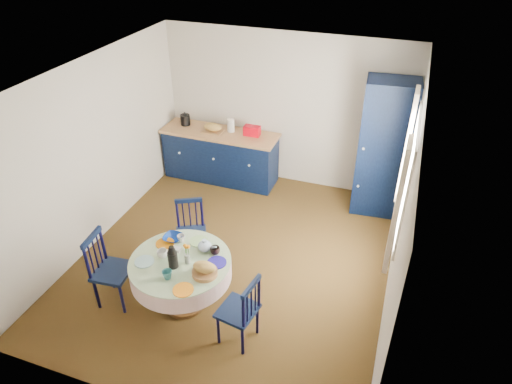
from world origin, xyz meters
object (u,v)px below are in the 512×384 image
mug_b (167,275)px  cobalt_bowl (173,238)px  dining_table (182,269)px  chair_right (241,310)px  mug_c (215,250)px  mug_d (181,239)px  chair_left (109,269)px  mug_a (162,254)px  chair_far (191,231)px  kitchen_counter (221,155)px  pantry_cabinet (383,149)px

mug_b → cobalt_bowl: bearing=113.0°
cobalt_bowl → dining_table: bearing=-49.7°
chair_right → mug_c: (-0.50, 0.49, 0.29)m
mug_c → mug_d: 0.47m
chair_right → cobalt_bowl: bearing=-107.8°
chair_left → chair_right: 1.66m
mug_b → cobalt_bowl: mug_b is taller
mug_b → mug_c: 0.63m
chair_right → mug_b: (-0.81, -0.04, 0.30)m
mug_a → mug_c: (0.54, 0.25, -0.00)m
dining_table → cobalt_bowl: dining_table is taller
chair_far → cobalt_bowl: 0.57m
mug_b → mug_d: mug_b is taller
chair_far → mug_b: (0.29, -1.10, 0.30)m
kitchen_counter → chair_left: (-0.10, -3.07, 0.03)m
mug_a → cobalt_bowl: bearing=96.7°
chair_far → mug_c: 0.88m
cobalt_bowl → pantry_cabinet: bearing=49.7°
chair_right → mug_a: (-1.03, 0.24, 0.29)m
chair_left → mug_d: size_ratio=9.98×
dining_table → mug_c: dining_table is taller
dining_table → chair_far: (-0.29, 0.81, -0.14)m
kitchen_counter → mug_b: kitchen_counter is taller
dining_table → mug_d: size_ratio=12.07×
pantry_cabinet → mug_d: bearing=-133.7°
mug_d → cobalt_bowl: bearing=-178.2°
dining_table → chair_far: size_ratio=1.32×
mug_a → dining_table: bearing=2.2°
chair_far → chair_left: bearing=-145.6°
pantry_cabinet → mug_d: (-2.02, -2.51, -0.30)m
chair_right → mug_d: bearing=-110.6°
kitchen_counter → dining_table: size_ratio=1.70×
kitchen_counter → mug_b: size_ratio=17.71×
pantry_cabinet → mug_b: (-1.88, -3.12, -0.29)m
mug_b → mug_c: (0.32, 0.54, -0.01)m
mug_b → mug_d: bearing=103.6°
dining_table → mug_a: size_ratio=9.54×
chair_left → mug_d: chair_left is taller
chair_left → chair_far: bearing=-34.7°
mug_a → mug_b: 0.36m
mug_a → mug_b: bearing=-52.7°
dining_table → mug_c: 0.43m
pantry_cabinet → dining_table: pantry_cabinet is taller
dining_table → chair_left: (-0.85, -0.19, -0.10)m
chair_right → cobalt_bowl: (-1.07, 0.56, 0.27)m
chair_far → mug_d: (0.14, -0.50, 0.30)m
mug_b → mug_c: size_ratio=0.97×
pantry_cabinet → mug_d: 3.24m
pantry_cabinet → mug_a: (-2.09, -2.83, -0.30)m
kitchen_counter → chair_far: kitchen_counter is taller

